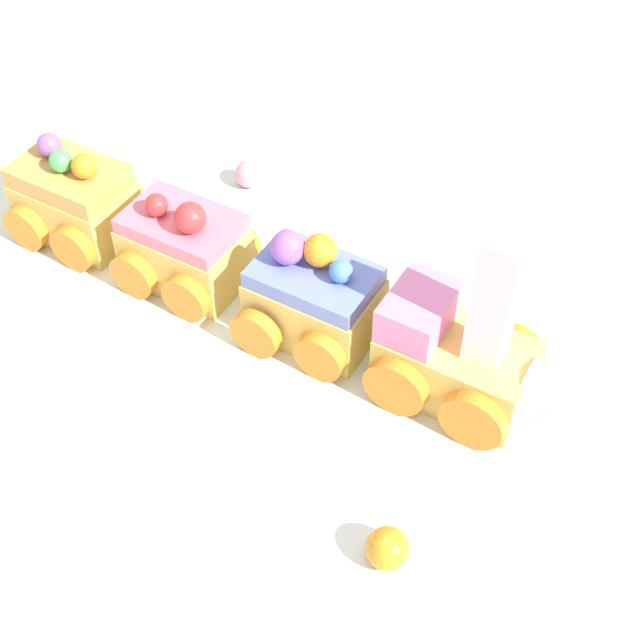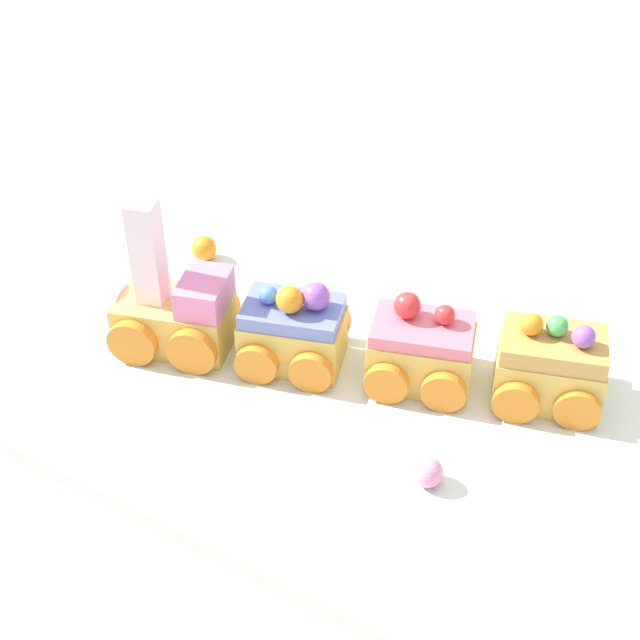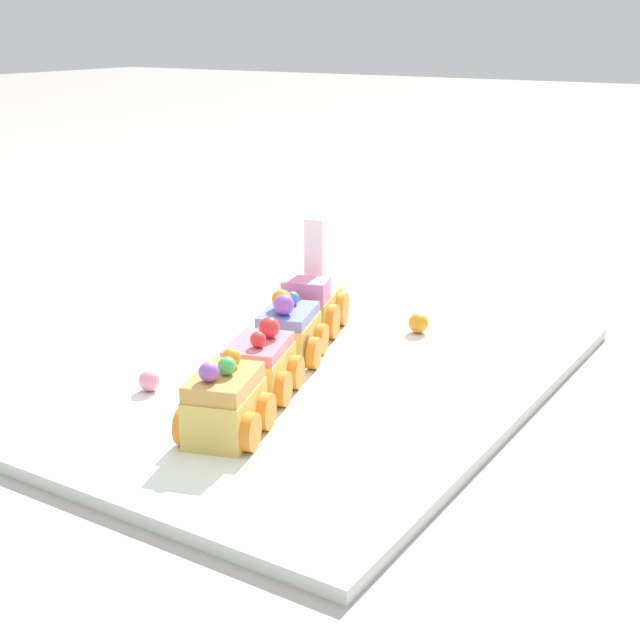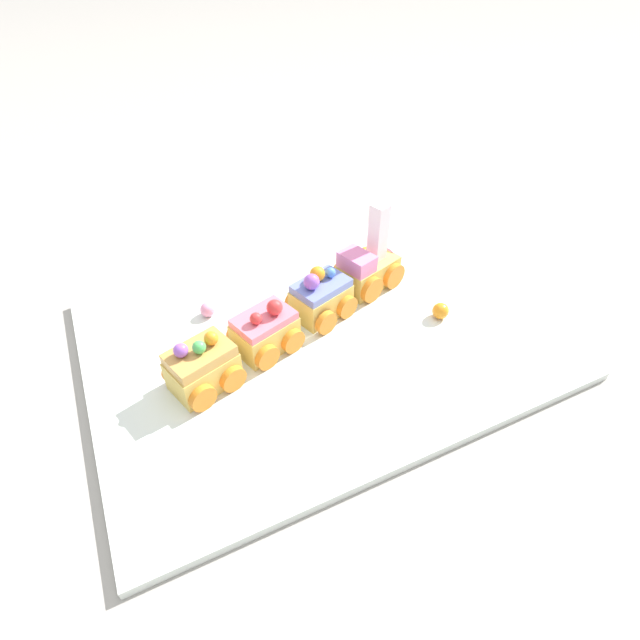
{
  "view_description": "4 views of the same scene",
  "coord_description": "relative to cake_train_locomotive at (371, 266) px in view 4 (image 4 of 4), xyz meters",
  "views": [
    {
      "loc": [
        0.32,
        -0.22,
        0.44
      ],
      "look_at": [
        0.04,
        0.03,
        0.04
      ],
      "focal_mm": 50.0,
      "sensor_mm": 36.0,
      "label": 1
    },
    {
      "loc": [
        -0.27,
        0.5,
        0.47
      ],
      "look_at": [
        0.02,
        0.0,
        0.03
      ],
      "focal_mm": 50.0,
      "sensor_mm": 36.0,
      "label": 2
    },
    {
      "loc": [
        -0.71,
        -0.46,
        0.35
      ],
      "look_at": [
        -0.04,
        -0.04,
        0.09
      ],
      "focal_mm": 50.0,
      "sensor_mm": 36.0,
      "label": 3
    },
    {
      "loc": [
        -0.21,
        -0.45,
        0.48
      ],
      "look_at": [
        -0.01,
        -0.02,
        0.05
      ],
      "focal_mm": 28.0,
      "sensor_mm": 36.0,
      "label": 4
    }
  ],
  "objects": [
    {
      "name": "cake_car_strawberry",
      "position": [
        -0.19,
        -0.06,
        -0.01
      ],
      "size": [
        0.09,
        0.09,
        0.07
      ],
      "rotation": [
        0.0,
        0.0,
        0.31
      ],
      "color": "#E0BC56",
      "rests_on": "display_board"
    },
    {
      "name": "ground_plane",
      "position": [
        -0.12,
        -0.07,
        -0.04
      ],
      "size": [
        10.0,
        10.0,
        0.0
      ],
      "primitive_type": "plane",
      "color": "gray"
    },
    {
      "name": "gumball_orange",
      "position": [
        0.05,
        -0.11,
        -0.02
      ],
      "size": [
        0.02,
        0.02,
        0.02
      ],
      "primitive_type": "sphere",
      "color": "orange",
      "rests_on": "display_board"
    },
    {
      "name": "cake_train_locomotive",
      "position": [
        0.0,
        0.0,
        0.0
      ],
      "size": [
        0.12,
        0.09,
        0.13
      ],
      "rotation": [
        0.0,
        0.0,
        0.31
      ],
      "color": "#E0BC56",
      "rests_on": "display_board"
    },
    {
      "name": "gumball_pink",
      "position": [
        -0.25,
        0.03,
        -0.02
      ],
      "size": [
        0.02,
        0.02,
        0.02
      ],
      "primitive_type": "sphere",
      "color": "pink",
      "rests_on": "display_board"
    },
    {
      "name": "display_board",
      "position": [
        -0.12,
        -0.07,
        -0.04
      ],
      "size": [
        0.6,
        0.45,
        0.01
      ],
      "primitive_type": "cube",
      "color": "silver",
      "rests_on": "ground_plane"
    },
    {
      "name": "cake_car_blueberry",
      "position": [
        -0.1,
        -0.03,
        -0.0
      ],
      "size": [
        0.09,
        0.09,
        0.08
      ],
      "rotation": [
        0.0,
        0.0,
        0.31
      ],
      "color": "#E0BC56",
      "rests_on": "display_board"
    },
    {
      "name": "cake_car_caramel",
      "position": [
        -0.29,
        -0.09,
        -0.0
      ],
      "size": [
        0.09,
        0.09,
        0.07
      ],
      "rotation": [
        0.0,
        0.0,
        0.31
      ],
      "color": "#E0BC56",
      "rests_on": "display_board"
    }
  ]
}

